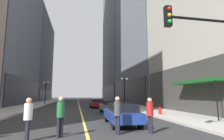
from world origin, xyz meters
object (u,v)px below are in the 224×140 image
Objects in this scene: pedestrian_with_orange_bag at (117,112)px; pedestrian_in_red_jacket at (150,112)px; pedestrian_in_green_parka at (61,113)px; fire_hydrant_right at (160,111)px; car_maroon at (97,103)px; traffic_light_near_right at (215,52)px; street_lamp_right_mid at (124,86)px; street_lamp_left_far at (46,88)px; car_blue at (122,113)px; car_silver at (112,106)px; pedestrian_in_white_shirt at (28,116)px.

pedestrian_with_orange_bag is 1.65m from pedestrian_in_red_jacket.
pedestrian_in_green_parka is 2.27× the size of fire_hydrant_right.
traffic_light_near_right reaches higher than car_maroon.
street_lamp_right_mid is at bearing 86.86° from traffic_light_near_right.
street_lamp_left_far is 16.67m from street_lamp_right_mid.
pedestrian_in_green_parka is at bearing -113.93° from street_lamp_right_mid.
traffic_light_near_right is at bearing -56.88° from car_blue.
traffic_light_near_right is (3.04, -4.67, 3.02)m from car_blue.
car_silver is 1.02× the size of car_maroon.
car_silver is 1.07× the size of street_lamp_right_mid.
car_silver is 10.01m from pedestrian_in_red_jacket.
pedestrian_in_green_parka is 0.32× the size of traffic_light_near_right.
fire_hydrant_right is at bearing 50.72° from pedestrian_with_orange_bag.
street_lamp_right_mid is (3.94, -1.10, 2.54)m from car_maroon.
street_lamp_right_mid reaches higher than fire_hydrant_right.
car_silver is 20.36m from street_lamp_left_far.
pedestrian_in_green_parka is at bearing -142.32° from car_blue.
street_lamp_left_far reaches higher than car_maroon.
street_lamp_left_far is at bearing 122.23° from fire_hydrant_right.
fire_hydrant_right is at bearing 79.91° from traffic_light_near_right.
pedestrian_with_orange_bag is at bearing 152.52° from traffic_light_near_right.
car_blue is at bearing -90.56° from car_maroon.
car_silver is 1.07× the size of street_lamp_left_far.
traffic_light_near_right reaches higher than fire_hydrant_right.
fire_hydrant_right is at bearing 39.81° from pedestrian_in_green_parka.
fire_hydrant_right is at bearing -57.77° from street_lamp_left_far.
car_silver is 12.55m from traffic_light_near_right.
pedestrian_in_red_jacket is at bearing -71.18° from street_lamp_left_far.
car_maroon is 2.64× the size of pedestrian_in_white_shirt.
pedestrian_in_white_shirt is at bearing -104.78° from car_maroon.
pedestrian_in_green_parka is (-3.69, -18.29, 0.34)m from car_maroon.
fire_hydrant_right is at bearing 41.37° from car_blue.
car_maroon is at bearing 91.97° from pedestrian_in_red_jacket.
fire_hydrant_right is (5.46, 6.68, -0.66)m from pedestrian_with_orange_bag.
pedestrian_in_white_shirt is 8.42m from traffic_light_near_right.
pedestrian_in_green_parka is 18.93m from street_lamp_right_mid.
traffic_light_near_right is (2.28, -11.96, 3.02)m from car_silver.
car_silver is at bearing 80.63° from pedestrian_with_orange_bag.
street_lamp_right_mid is (12.80, -10.68, 0.00)m from street_lamp_left_far.
car_blue is 0.77× the size of traffic_light_near_right.
car_silver is (0.77, 7.30, 0.00)m from car_blue.
pedestrian_in_green_parka is (-2.67, -0.10, 0.01)m from pedestrian_with_orange_bag.
car_silver is 2.74× the size of pedestrian_in_red_jacket.
car_maroon is 13.29m from street_lamp_left_far.
car_silver is 10.07m from pedestrian_with_orange_bag.
car_blue and car_silver have the same top height.
pedestrian_in_white_shirt is at bearing -146.38° from car_blue.
car_maroon is 19.39m from pedestrian_in_white_shirt.
fire_hydrant_right is (4.59, 4.05, -0.32)m from car_blue.
pedestrian_in_white_shirt is at bearing -116.73° from street_lamp_right_mid.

